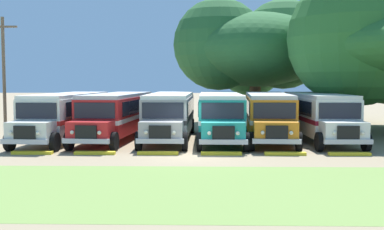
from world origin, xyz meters
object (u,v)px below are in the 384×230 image
at_px(parked_bus_slot_1, 117,114).
at_px(parked_bus_slot_4, 268,114).
at_px(parked_bus_slot_3, 220,114).
at_px(broad_shade_tree, 254,49).
at_px(parked_bus_slot_2, 170,114).
at_px(utility_pole, 4,74).
at_px(parked_bus_slot_0, 66,114).
at_px(parked_bus_slot_5, 318,114).

bearing_deg(parked_bus_slot_1, parked_bus_slot_4, 95.85).
bearing_deg(parked_bus_slot_1, parked_bus_slot_3, 94.01).
bearing_deg(parked_bus_slot_4, broad_shade_tree, -178.08).
distance_m(parked_bus_slot_2, utility_pole, 10.60).
distance_m(parked_bus_slot_1, broad_shade_tree, 15.99).
bearing_deg(broad_shade_tree, parked_bus_slot_1, -129.03).
bearing_deg(broad_shade_tree, parked_bus_slot_4, -91.47).
relative_size(parked_bus_slot_3, parked_bus_slot_4, 0.99).
distance_m(parked_bus_slot_1, parked_bus_slot_4, 9.32).
xyz_separation_m(parked_bus_slot_4, utility_pole, (-16.35, 0.04, 2.43)).
distance_m(parked_bus_slot_1, utility_pole, 7.44).
distance_m(parked_bus_slot_0, parked_bus_slot_1, 3.06).
height_order(parked_bus_slot_1, broad_shade_tree, broad_shade_tree).
height_order(parked_bus_slot_5, utility_pole, utility_pole).
bearing_deg(parked_bus_slot_4, parked_bus_slot_2, -86.40).
relative_size(parked_bus_slot_2, utility_pole, 1.44).
relative_size(parked_bus_slot_3, parked_bus_slot_5, 1.00).
relative_size(parked_bus_slot_0, broad_shade_tree, 0.79).
bearing_deg(parked_bus_slot_3, parked_bus_slot_4, 95.01).
xyz_separation_m(parked_bus_slot_1, broad_shade_tree, (9.62, 11.87, 4.70)).
xyz_separation_m(parked_bus_slot_3, broad_shade_tree, (3.26, 11.98, 4.70)).
bearing_deg(parked_bus_slot_0, utility_pole, -92.13).
bearing_deg(parked_bus_slot_5, parked_bus_slot_3, -88.97).
bearing_deg(parked_bus_slot_2, parked_bus_slot_3, 86.88).
distance_m(parked_bus_slot_3, utility_pole, 13.61).
height_order(parked_bus_slot_0, parked_bus_slot_1, same).
distance_m(parked_bus_slot_3, parked_bus_slot_4, 2.97).
distance_m(parked_bus_slot_3, broad_shade_tree, 13.28).
height_order(parked_bus_slot_1, parked_bus_slot_4, same).
bearing_deg(parked_bus_slot_2, utility_pole, -89.29).
xyz_separation_m(parked_bus_slot_3, parked_bus_slot_5, (6.02, 0.23, 0.00)).
xyz_separation_m(parked_bus_slot_0, parked_bus_slot_3, (9.41, 0.16, 0.00)).
bearing_deg(utility_pole, parked_bus_slot_0, -6.44).
bearing_deg(parked_bus_slot_3, parked_bus_slot_5, 92.44).
bearing_deg(parked_bus_slot_5, parked_bus_slot_2, -91.13).
relative_size(parked_bus_slot_1, parked_bus_slot_4, 1.00).
bearing_deg(parked_bus_slot_2, parked_bus_slot_0, -85.46).
bearing_deg(utility_pole, parked_bus_slot_2, -0.35).
xyz_separation_m(parked_bus_slot_0, utility_pole, (-3.98, 0.45, 2.43)).
distance_m(parked_bus_slot_0, broad_shade_tree, 18.17).
xyz_separation_m(parked_bus_slot_5, utility_pole, (-19.41, 0.06, 2.43)).
bearing_deg(parked_bus_slot_4, utility_pole, -86.75).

